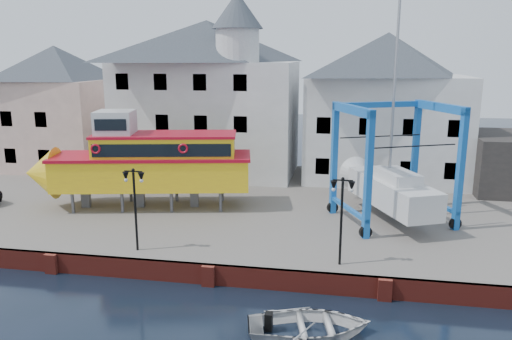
# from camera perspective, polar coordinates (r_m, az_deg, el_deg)

# --- Properties ---
(ground) EXTENTS (140.00, 140.00, 0.00)m
(ground) POSITION_cam_1_polar(r_m,az_deg,el_deg) (24.10, -5.41, -12.97)
(ground) COLOR black
(ground) RESTS_ON ground
(hardstanding) EXTENTS (44.00, 22.00, 1.00)m
(hardstanding) POSITION_cam_1_polar(r_m,az_deg,el_deg) (33.91, -0.48, -4.20)
(hardstanding) COLOR #64615B
(hardstanding) RESTS_ON ground
(quay_wall) EXTENTS (44.00, 0.47, 1.00)m
(quay_wall) POSITION_cam_1_polar(r_m,az_deg,el_deg) (23.98, -5.37, -11.79)
(quay_wall) COLOR maroon
(quay_wall) RESTS_ON ground
(building_pink) EXTENTS (8.00, 7.00, 10.30)m
(building_pink) POSITION_cam_1_polar(r_m,az_deg,el_deg) (45.85, -21.61, 6.62)
(building_pink) COLOR tan
(building_pink) RESTS_ON hardstanding
(building_white_main) EXTENTS (14.00, 8.30, 14.00)m
(building_white_main) POSITION_cam_1_polar(r_m,az_deg,el_deg) (40.83, -5.37, 8.47)
(building_white_main) COLOR silver
(building_white_main) RESTS_ON hardstanding
(building_white_right) EXTENTS (12.00, 8.00, 11.20)m
(building_white_right) POSITION_cam_1_polar(r_m,az_deg,el_deg) (40.15, 14.51, 6.97)
(building_white_right) COLOR silver
(building_white_right) RESTS_ON hardstanding
(lamp_post_left) EXTENTS (1.12, 0.32, 4.20)m
(lamp_post_left) POSITION_cam_1_polar(r_m,az_deg,el_deg) (25.01, -13.75, -2.11)
(lamp_post_left) COLOR black
(lamp_post_left) RESTS_ON hardstanding
(lamp_post_right) EXTENTS (1.12, 0.32, 4.20)m
(lamp_post_right) POSITION_cam_1_polar(r_m,az_deg,el_deg) (22.94, 9.82, -3.28)
(lamp_post_right) COLOR black
(lamp_post_right) RESTS_ON hardstanding
(tour_boat) EXTENTS (14.58, 6.13, 6.18)m
(tour_boat) POSITION_cam_1_polar(r_m,az_deg,el_deg) (32.37, -13.23, 0.86)
(tour_boat) COLOR #59595E
(tour_boat) RESTS_ON hardstanding
(travel_lift) EXTENTS (7.57, 8.87, 13.18)m
(travel_lift) POSITION_cam_1_polar(r_m,az_deg,el_deg) (30.65, 14.63, -1.26)
(travel_lift) COLOR blue
(travel_lift) RESTS_ON hardstanding
(motorboat_b) EXTENTS (5.39, 4.37, 0.99)m
(motorboat_b) POSITION_cam_1_polar(r_m,az_deg,el_deg) (20.39, 6.14, -18.18)
(motorboat_b) COLOR silver
(motorboat_b) RESTS_ON ground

